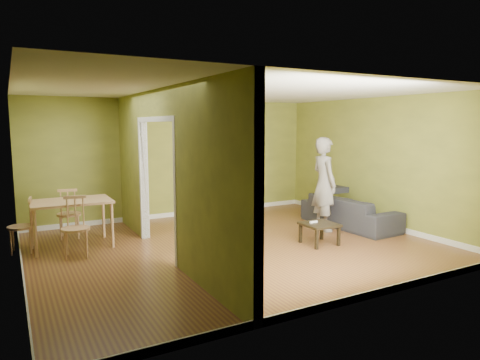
% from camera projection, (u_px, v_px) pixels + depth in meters
% --- Properties ---
extents(room_shell, '(6.50, 6.50, 6.50)m').
position_uv_depth(room_shell, '(235.00, 170.00, 7.13)').
color(room_shell, brown).
rests_on(room_shell, ground).
extents(partition, '(0.22, 5.50, 2.60)m').
position_uv_depth(partition, '(166.00, 174.00, 6.56)').
color(partition, olive).
rests_on(partition, ground).
extents(wall_speaker, '(0.10, 0.10, 0.10)m').
position_uv_depth(wall_speaker, '(238.00, 131.00, 10.10)').
color(wall_speaker, black).
rests_on(wall_speaker, room_shell).
extents(sofa, '(2.15, 0.99, 0.81)m').
position_uv_depth(sofa, '(350.00, 207.00, 8.65)').
color(sofa, black).
rests_on(sofa, ground).
extents(person, '(0.86, 0.72, 2.14)m').
position_uv_depth(person, '(324.00, 176.00, 8.28)').
color(person, slate).
rests_on(person, ground).
extents(bookshelf, '(0.86, 0.38, 2.04)m').
position_uv_depth(bookshelf, '(224.00, 170.00, 9.95)').
color(bookshelf, white).
rests_on(bookshelf, ground).
extents(paper_box_navy_a, '(0.40, 0.26, 0.20)m').
position_uv_depth(paper_box_navy_a, '(226.00, 190.00, 9.98)').
color(paper_box_navy_a, '#1E274B').
rests_on(paper_box_navy_a, bookshelf).
extents(paper_box_teal, '(0.44, 0.29, 0.23)m').
position_uv_depth(paper_box_teal, '(221.00, 173.00, 9.87)').
color(paper_box_teal, '#1E575A').
rests_on(paper_box_teal, bookshelf).
extents(paper_box_navy_b, '(0.41, 0.27, 0.21)m').
position_uv_depth(paper_box_navy_b, '(226.00, 156.00, 9.88)').
color(paper_box_navy_b, navy).
rests_on(paper_box_navy_b, bookshelf).
extents(coffee_table, '(0.55, 0.55, 0.37)m').
position_uv_depth(coffee_table, '(320.00, 226.00, 7.36)').
color(coffee_table, black).
rests_on(coffee_table, ground).
extents(game_controller, '(0.15, 0.04, 0.03)m').
position_uv_depth(game_controller, '(314.00, 222.00, 7.40)').
color(game_controller, white).
rests_on(game_controller, coffee_table).
extents(dining_table, '(1.27, 0.85, 0.79)m').
position_uv_depth(dining_table, '(71.00, 205.00, 7.17)').
color(dining_table, tan).
rests_on(dining_table, ground).
extents(chair_left, '(0.46, 0.46, 0.89)m').
position_uv_depth(chair_left, '(21.00, 225.00, 6.88)').
color(chair_left, tan).
rests_on(chair_left, ground).
extents(chair_near, '(0.50, 0.50, 0.95)m').
position_uv_depth(chair_near, '(76.00, 227.00, 6.64)').
color(chair_near, '#CDB77C').
rests_on(chair_near, ground).
extents(chair_far, '(0.49, 0.49, 0.93)m').
position_uv_depth(chair_far, '(69.00, 213.00, 7.78)').
color(chair_far, tan).
rests_on(chair_far, ground).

